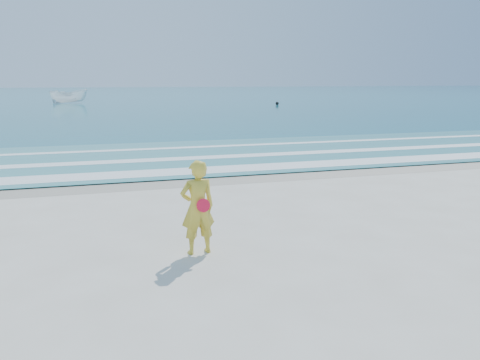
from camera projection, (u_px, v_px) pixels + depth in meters
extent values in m
plane|color=silver|center=(282.00, 286.00, 8.03)|extent=(400.00, 400.00, 0.00)
cube|color=#B2A893|center=(189.00, 180.00, 16.47)|extent=(400.00, 2.40, 0.00)
cube|color=#19727F|center=(114.00, 94.00, 106.52)|extent=(400.00, 190.00, 0.04)
cube|color=#59B7AD|center=(169.00, 156.00, 21.15)|extent=(400.00, 10.00, 0.01)
cube|color=white|center=(183.00, 171.00, 17.68)|extent=(400.00, 1.40, 0.01)
cube|color=white|center=(172.00, 159.00, 20.40)|extent=(400.00, 0.90, 0.01)
cube|color=white|center=(162.00, 148.00, 23.49)|extent=(400.00, 0.60, 0.01)
imported|color=white|center=(69.00, 96.00, 67.11)|extent=(5.26, 2.16, 2.00)
sphere|color=black|center=(277.00, 103.00, 62.70)|extent=(0.45, 0.45, 0.45)
imported|color=gold|center=(198.00, 207.00, 9.34)|extent=(0.74, 0.53, 1.92)
cylinder|color=#FF1636|center=(203.00, 205.00, 9.17)|extent=(0.27, 0.08, 0.27)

